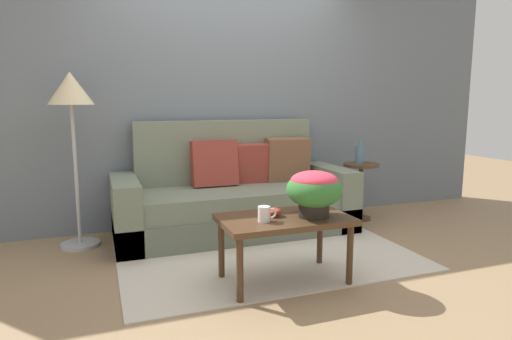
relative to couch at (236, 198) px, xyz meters
name	(u,v)px	position (x,y,z in m)	size (l,w,h in m)	color
ground_plane	(267,256)	(0.03, -0.74, -0.33)	(14.00, 14.00, 0.00)	#997A56
wall_back	(225,94)	(0.03, 0.46, 0.99)	(6.40, 0.12, 2.65)	slate
area_rug	(261,250)	(0.03, -0.61, -0.32)	(2.34, 1.80, 0.01)	beige
couch	(236,198)	(0.00, 0.00, 0.00)	(2.24, 0.85, 1.07)	#626B59
coffee_table	(285,225)	(-0.04, -1.25, 0.08)	(0.89, 0.53, 0.47)	#442D1B
side_table	(361,181)	(1.38, -0.04, 0.09)	(0.37, 0.37, 0.61)	#4C331E
floor_lamp	(71,104)	(-1.41, 0.06, 0.90)	(0.37, 0.37, 1.49)	#B2B2B7
potted_plant	(314,189)	(0.14, -1.32, 0.33)	(0.38, 0.38, 0.32)	black
coffee_mug	(265,214)	(-0.22, -1.32, 0.19)	(0.13, 0.08, 0.10)	white
snack_bowl	(274,212)	(-0.11, -1.22, 0.17)	(0.11, 0.11, 0.06)	#B2382D
table_vase	(360,154)	(1.37, -0.03, 0.37)	(0.10, 0.10, 0.24)	slate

